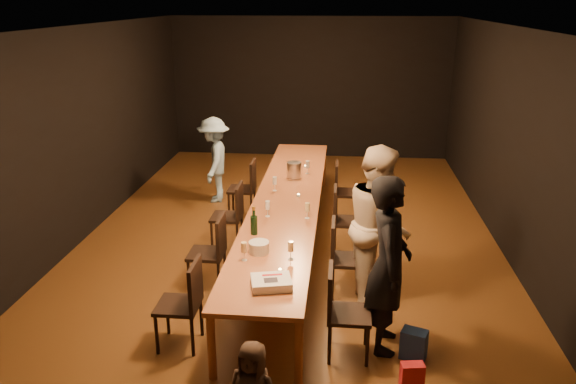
# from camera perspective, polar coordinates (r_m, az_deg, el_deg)

# --- Properties ---
(ground) EXTENTS (10.00, 10.00, 0.00)m
(ground) POSITION_cam_1_polar(r_m,az_deg,el_deg) (7.96, -0.11, -5.79)
(ground) COLOR #401C10
(ground) RESTS_ON ground
(room_shell) EXTENTS (6.04, 10.04, 3.02)m
(room_shell) POSITION_cam_1_polar(r_m,az_deg,el_deg) (7.33, -0.13, 9.09)
(room_shell) COLOR black
(room_shell) RESTS_ON ground
(table) EXTENTS (0.90, 6.00, 0.75)m
(table) POSITION_cam_1_polar(r_m,az_deg,el_deg) (7.69, -0.12, -1.04)
(table) COLOR brown
(table) RESTS_ON ground
(chair_right_0) EXTENTS (0.42, 0.42, 0.93)m
(chair_right_0) POSITION_cam_1_polar(r_m,az_deg,el_deg) (5.59, 6.23, -12.13)
(chair_right_0) COLOR black
(chair_right_0) RESTS_ON ground
(chair_right_1) EXTENTS (0.42, 0.42, 0.93)m
(chair_right_1) POSITION_cam_1_polar(r_m,az_deg,el_deg) (6.65, 6.19, -6.76)
(chair_right_1) COLOR black
(chair_right_1) RESTS_ON ground
(chair_right_2) EXTENTS (0.42, 0.42, 0.93)m
(chair_right_2) POSITION_cam_1_polar(r_m,az_deg,el_deg) (7.75, 6.16, -2.89)
(chair_right_2) COLOR black
(chair_right_2) RESTS_ON ground
(chair_right_3) EXTENTS (0.42, 0.42, 0.93)m
(chair_right_3) POSITION_cam_1_polar(r_m,az_deg,el_deg) (8.87, 6.14, 0.00)
(chair_right_3) COLOR black
(chair_right_3) RESTS_ON ground
(chair_left_0) EXTENTS (0.42, 0.42, 0.93)m
(chair_left_0) POSITION_cam_1_polar(r_m,az_deg,el_deg) (5.81, -11.11, -11.11)
(chair_left_0) COLOR black
(chair_left_0) RESTS_ON ground
(chair_left_1) EXTENTS (0.42, 0.42, 0.93)m
(chair_left_1) POSITION_cam_1_polar(r_m,az_deg,el_deg) (6.83, -8.29, -6.12)
(chair_left_1) COLOR black
(chair_left_1) RESTS_ON ground
(chair_left_2) EXTENTS (0.42, 0.42, 0.93)m
(chair_left_2) POSITION_cam_1_polar(r_m,az_deg,el_deg) (7.90, -6.26, -2.44)
(chair_left_2) COLOR black
(chair_left_2) RESTS_ON ground
(chair_left_3) EXTENTS (0.42, 0.42, 0.93)m
(chair_left_3) POSITION_cam_1_polar(r_m,az_deg,el_deg) (9.01, -4.73, 0.35)
(chair_left_3) COLOR black
(chair_left_3) RESTS_ON ground
(woman_birthday) EXTENTS (0.46, 0.68, 1.81)m
(woman_birthday) POSITION_cam_1_polar(r_m,az_deg,el_deg) (5.58, 10.17, -7.26)
(woman_birthday) COLOR black
(woman_birthday) RESTS_ON ground
(woman_tan) EXTENTS (0.77, 0.95, 1.84)m
(woman_tan) POSITION_cam_1_polar(r_m,az_deg,el_deg) (6.47, 9.16, -3.24)
(woman_tan) COLOR beige
(woman_tan) RESTS_ON ground
(man_blue) EXTENTS (0.63, 0.99, 1.46)m
(man_blue) POSITION_cam_1_polar(r_m,az_deg,el_deg) (9.68, -7.50, 3.25)
(man_blue) COLOR #8BB3D6
(man_blue) RESTS_ON ground
(gift_bag_red) EXTENTS (0.22, 0.14, 0.24)m
(gift_bag_red) POSITION_cam_1_polar(r_m,az_deg,el_deg) (5.46, 12.49, -17.75)
(gift_bag_red) COLOR red
(gift_bag_red) RESTS_ON ground
(gift_bag_blue) EXTENTS (0.29, 0.24, 0.31)m
(gift_bag_blue) POSITION_cam_1_polar(r_m,az_deg,el_deg) (5.81, 12.66, -14.87)
(gift_bag_blue) COLOR #254CA3
(gift_bag_blue) RESTS_ON ground
(birthday_cake) EXTENTS (0.44, 0.38, 0.09)m
(birthday_cake) POSITION_cam_1_polar(r_m,az_deg,el_deg) (5.40, -1.71, -9.19)
(birthday_cake) COLOR white
(birthday_cake) RESTS_ON table
(plate_stack) EXTENTS (0.30, 0.30, 0.13)m
(plate_stack) POSITION_cam_1_polar(r_m,az_deg,el_deg) (6.08, -2.97, -5.62)
(plate_stack) COLOR silver
(plate_stack) RESTS_ON table
(champagne_bottle) EXTENTS (0.11, 0.11, 0.34)m
(champagne_bottle) POSITION_cam_1_polar(r_m,az_deg,el_deg) (6.50, -3.48, -2.90)
(champagne_bottle) COLOR black
(champagne_bottle) RESTS_ON table
(ice_bucket) EXTENTS (0.27, 0.27, 0.24)m
(ice_bucket) POSITION_cam_1_polar(r_m,az_deg,el_deg) (8.55, 0.63, 2.26)
(ice_bucket) COLOR silver
(ice_bucket) RESTS_ON table
(wineglass_0) EXTENTS (0.06, 0.06, 0.21)m
(wineglass_0) POSITION_cam_1_polar(r_m,az_deg,el_deg) (5.90, -4.49, -6.04)
(wineglass_0) COLOR beige
(wineglass_0) RESTS_ON table
(wineglass_1) EXTENTS (0.06, 0.06, 0.21)m
(wineglass_1) POSITION_cam_1_polar(r_m,az_deg,el_deg) (5.90, 0.27, -5.96)
(wineglass_1) COLOR beige
(wineglass_1) RESTS_ON table
(wineglass_2) EXTENTS (0.06, 0.06, 0.21)m
(wineglass_2) POSITION_cam_1_polar(r_m,az_deg,el_deg) (7.04, -2.08, -1.71)
(wineglass_2) COLOR silver
(wineglass_2) RESTS_ON table
(wineglass_3) EXTENTS (0.06, 0.06, 0.21)m
(wineglass_3) POSITION_cam_1_polar(r_m,az_deg,el_deg) (6.97, 1.97, -1.91)
(wineglass_3) COLOR beige
(wineglass_3) RESTS_ON table
(wineglass_4) EXTENTS (0.06, 0.06, 0.21)m
(wineglass_4) POSITION_cam_1_polar(r_m,az_deg,el_deg) (7.97, -1.36, 0.83)
(wineglass_4) COLOR silver
(wineglass_4) RESTS_ON table
(wineglass_5) EXTENTS (0.06, 0.06, 0.21)m
(wineglass_5) POSITION_cam_1_polar(r_m,az_deg,el_deg) (8.76, 2.00, 2.52)
(wineglass_5) COLOR silver
(wineglass_5) RESTS_ON table
(tealight_near) EXTENTS (0.05, 0.05, 0.03)m
(tealight_near) POSITION_cam_1_polar(r_m,az_deg,el_deg) (5.68, -0.81, -8.00)
(tealight_near) COLOR #B2B7B2
(tealight_near) RESTS_ON table
(tealight_mid) EXTENTS (0.05, 0.05, 0.03)m
(tealight_mid) POSITION_cam_1_polar(r_m,az_deg,el_deg) (7.77, 1.07, -0.34)
(tealight_mid) COLOR #B2B7B2
(tealight_mid) RESTS_ON table
(tealight_far) EXTENTS (0.05, 0.05, 0.03)m
(tealight_far) POSITION_cam_1_polar(r_m,az_deg,el_deg) (9.10, 1.78, 2.58)
(tealight_far) COLOR #B2B7B2
(tealight_far) RESTS_ON table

